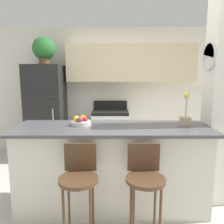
# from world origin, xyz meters

# --- Properties ---
(ground_plane) EXTENTS (14.00, 14.00, 0.00)m
(ground_plane) POSITION_xyz_m (0.00, 0.00, 0.00)
(ground_plane) COLOR beige
(wall_back) EXTENTS (5.60, 0.38, 2.55)m
(wall_back) POSITION_xyz_m (0.15, 2.07, 1.50)
(wall_back) COLOR silver
(wall_back) RESTS_ON ground_plane
(pillar_right) EXTENTS (0.38, 0.33, 2.55)m
(pillar_right) POSITION_xyz_m (1.33, 0.15, 1.28)
(pillar_right) COLOR silver
(pillar_right) RESTS_ON ground_plane
(counter_bar) EXTENTS (2.29, 0.76, 1.00)m
(counter_bar) POSITION_xyz_m (0.00, 0.00, 0.50)
(counter_bar) COLOR silver
(counter_bar) RESTS_ON ground_plane
(refrigerator) EXTENTS (0.67, 0.73, 1.79)m
(refrigerator) POSITION_xyz_m (-1.28, 1.74, 0.89)
(refrigerator) COLOR black
(refrigerator) RESTS_ON ground_plane
(stove_range) EXTENTS (0.70, 0.64, 1.07)m
(stove_range) POSITION_xyz_m (-0.03, 1.79, 0.46)
(stove_range) COLOR white
(stove_range) RESTS_ON ground_plane
(bar_stool_left) EXTENTS (0.37, 0.37, 0.94)m
(bar_stool_left) POSITION_xyz_m (-0.31, -0.55, 0.62)
(bar_stool_left) COLOR #4C331E
(bar_stool_left) RESTS_ON ground_plane
(bar_stool_right) EXTENTS (0.37, 0.37, 0.94)m
(bar_stool_right) POSITION_xyz_m (0.31, -0.55, 0.62)
(bar_stool_right) COLOR #4C331E
(bar_stool_right) RESTS_ON ground_plane
(potted_plant_on_fridge) EXTENTS (0.42, 0.42, 0.51)m
(potted_plant_on_fridge) POSITION_xyz_m (-1.28, 1.74, 2.08)
(potted_plant_on_fridge) COLOR brown
(potted_plant_on_fridge) RESTS_ON refrigerator
(orchid_vase) EXTENTS (0.11, 0.11, 0.40)m
(orchid_vase) POSITION_xyz_m (0.87, 0.04, 1.12)
(orchid_vase) COLOR tan
(orchid_vase) RESTS_ON counter_bar
(fruit_bowl) EXTENTS (0.23, 0.23, 0.12)m
(fruit_bowl) POSITION_xyz_m (-0.37, 0.08, 1.04)
(fruit_bowl) COLOR silver
(fruit_bowl) RESTS_ON counter_bar
(trash_bin) EXTENTS (0.28, 0.28, 0.38)m
(trash_bin) POSITION_xyz_m (-0.72, 1.48, 0.19)
(trash_bin) COLOR black
(trash_bin) RESTS_ON ground_plane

